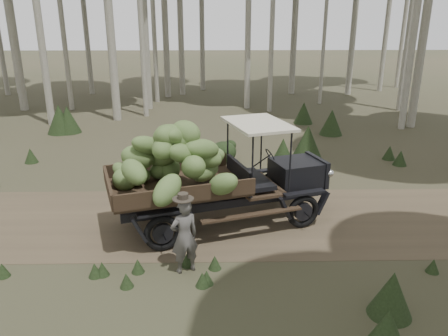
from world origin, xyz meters
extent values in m
plane|color=#473D2B|center=(0.00, 0.00, 0.00)|extent=(120.00, 120.00, 0.00)
cube|color=brown|center=(0.00, 0.00, 0.00)|extent=(70.00, 4.00, 0.01)
cube|color=black|center=(3.45, 0.49, 1.11)|extent=(1.38, 1.35, 0.61)
cube|color=black|center=(4.03, 0.68, 1.11)|extent=(0.45, 1.09, 0.69)
cube|color=black|center=(1.97, 0.02, 1.22)|extent=(0.56, 1.51, 0.61)
cube|color=#38281C|center=(0.49, -0.46, 1.11)|extent=(3.57, 2.86, 0.09)
cube|color=#38281C|center=(0.18, 0.49, 1.31)|extent=(2.98, 1.02, 0.36)
cube|color=#38281C|center=(0.79, -1.41, 1.31)|extent=(2.98, 1.02, 0.36)
cube|color=#38281C|center=(-1.00, -0.94, 1.31)|extent=(0.68, 1.92, 0.36)
cube|color=beige|center=(2.42, 0.16, 2.47)|extent=(1.80, 2.19, 0.07)
cube|color=black|center=(1.47, 0.30, 0.69)|extent=(4.90, 1.67, 0.20)
cube|color=black|center=(1.72, -0.50, 0.69)|extent=(4.90, 1.67, 0.20)
torus|color=black|center=(2.96, 1.27, 0.42)|extent=(0.85, 0.40, 0.84)
torus|color=black|center=(3.51, -0.42, 0.42)|extent=(0.85, 0.40, 0.84)
torus|color=black|center=(-0.32, 0.22, 0.42)|extent=(0.85, 0.40, 0.84)
torus|color=black|center=(0.23, -1.48, 0.42)|extent=(0.85, 0.40, 0.84)
sphere|color=beige|center=(3.96, 1.19, 1.17)|extent=(0.20, 0.20, 0.20)
sphere|color=beige|center=(4.27, 0.23, 1.17)|extent=(0.20, 0.20, 0.20)
ellipsoid|color=#5F763D|center=(-0.72, -0.57, 1.34)|extent=(0.82, 0.92, 0.65)
ellipsoid|color=#5F763D|center=(-0.42, -0.30, 1.79)|extent=(0.94, 0.64, 0.73)
ellipsoid|color=#5F763D|center=(0.36, -0.37, 2.11)|extent=(0.90, 1.05, 0.74)
ellipsoid|color=#5F763D|center=(0.49, -0.59, 2.36)|extent=(0.55, 1.02, 0.70)
ellipsoid|color=#5F763D|center=(-0.58, -0.24, 1.37)|extent=(1.02, 0.66, 0.54)
ellipsoid|color=#5F763D|center=(0.13, -0.11, 1.75)|extent=(1.08, 0.98, 0.76)
ellipsoid|color=#5F763D|center=(0.41, -0.38, 2.15)|extent=(0.87, 0.78, 0.57)
ellipsoid|color=#5F763D|center=(0.72, -0.47, 2.41)|extent=(0.98, 0.89, 0.70)
ellipsoid|color=#5F763D|center=(0.15, -0.02, 1.40)|extent=(0.93, 0.64, 0.65)
ellipsoid|color=#5F763D|center=(1.29, -0.14, 1.75)|extent=(0.81, 0.55, 0.57)
ellipsoid|color=#5F763D|center=(0.26, -0.78, 2.16)|extent=(0.62, 0.83, 0.54)
ellipsoid|color=#5F763D|center=(0.33, -0.69, 2.38)|extent=(0.80, 0.99, 0.75)
ellipsoid|color=#5F763D|center=(1.15, -0.34, 1.45)|extent=(0.88, 1.01, 0.48)
ellipsoid|color=#5F763D|center=(1.17, -0.41, 1.80)|extent=(0.94, 0.61, 0.66)
ellipsoid|color=#5F763D|center=(1.08, -0.58, 2.07)|extent=(1.06, 0.91, 0.64)
ellipsoid|color=#5F763D|center=(0.35, -0.64, 2.42)|extent=(0.87, 0.81, 0.48)
ellipsoid|color=#5F763D|center=(0.29, -0.02, 1.43)|extent=(0.61, 0.91, 0.69)
ellipsoid|color=#5F763D|center=(0.91, -1.01, 1.79)|extent=(0.79, 1.00, 0.75)
ellipsoid|color=#5F763D|center=(0.64, -0.79, 2.03)|extent=(0.91, 0.90, 0.68)
ellipsoid|color=#5F763D|center=(0.44, -0.49, 2.32)|extent=(1.11, 0.86, 0.71)
ellipsoid|color=#5F763D|center=(-0.63, -0.48, 1.45)|extent=(1.05, 0.85, 0.67)
ellipsoid|color=#5F763D|center=(-0.34, -1.26, 1.77)|extent=(0.90, 0.97, 0.68)
ellipsoid|color=#5F763D|center=(-0.17, -0.36, 2.10)|extent=(0.96, 0.80, 0.65)
ellipsoid|color=#5F763D|center=(0.39, -1.60, 1.49)|extent=(0.93, 1.08, 0.84)
ellipsoid|color=#5F763D|center=(1.55, -1.23, 1.47)|extent=(1.00, 0.92, 0.78)
imported|color=#4F4C48|center=(0.77, -2.31, 0.78)|extent=(0.68, 0.59, 1.57)
cylinder|color=#322C23|center=(0.77, -2.31, 1.59)|extent=(0.56, 0.56, 0.02)
cylinder|color=#322C23|center=(0.77, -2.31, 1.64)|extent=(0.28, 0.28, 0.13)
cone|color=#233319|center=(3.87, 5.31, 0.35)|extent=(0.62, 0.62, 0.69)
cone|color=#233319|center=(7.80, 4.25, 0.27)|extent=(0.48, 0.48, 0.53)
ellipsoid|color=#233319|center=(1.95, 6.17, 0.20)|extent=(0.50, 0.50, 0.40)
cone|color=#233319|center=(5.65, 10.62, 0.51)|extent=(0.92, 0.92, 1.02)
cone|color=#233319|center=(-5.47, 8.96, 0.64)|extent=(1.14, 1.14, 1.27)
cone|color=#233319|center=(4.74, 5.19, 0.60)|extent=(1.08, 1.08, 1.20)
cone|color=#233319|center=(-5.12, 9.03, 0.60)|extent=(1.08, 1.08, 1.20)
cone|color=#233319|center=(4.38, -3.75, 0.42)|extent=(0.76, 0.76, 0.84)
cone|color=#233319|center=(7.67, 4.91, 0.26)|extent=(0.46, 0.46, 0.51)
ellipsoid|color=#233319|center=(1.67, 4.72, 0.38)|extent=(0.92, 0.92, 0.74)
cone|color=#233319|center=(-5.13, 4.79, 0.26)|extent=(0.47, 0.47, 0.52)
cone|color=#233319|center=(6.45, 8.46, 0.55)|extent=(1.00, 1.00, 1.11)
cone|color=#233319|center=(-0.65, 2.83, 0.15)|extent=(0.27, 0.27, 0.30)
cone|color=#233319|center=(5.76, -2.45, 0.15)|extent=(0.27, 0.27, 0.30)
cone|color=#233319|center=(-0.32, -2.84, 0.15)|extent=(0.27, 0.27, 0.30)
cone|color=#233319|center=(-1.67, 2.30, 0.15)|extent=(0.27, 0.27, 0.30)
cone|color=#233319|center=(-0.88, -2.43, 0.15)|extent=(0.27, 0.27, 0.30)
cone|color=#233319|center=(1.36, -2.23, 0.15)|extent=(0.27, 0.27, 0.30)
cone|color=#233319|center=(-0.19, -2.33, 0.15)|extent=(0.27, 0.27, 0.30)
cone|color=#233319|center=(-1.01, -2.47, 0.15)|extent=(0.27, 0.27, 0.30)
cone|color=#233319|center=(1.21, -2.78, 0.15)|extent=(0.27, 0.27, 0.30)
cone|color=#233319|center=(1.95, 2.93, 0.15)|extent=(0.27, 0.27, 0.30)
cone|color=#233319|center=(-2.84, -2.44, 0.15)|extent=(0.27, 0.27, 0.30)
cone|color=#233319|center=(1.12, -2.84, 0.15)|extent=(0.27, 0.27, 0.30)
cone|color=#233319|center=(0.79, -2.10, 0.15)|extent=(0.27, 0.27, 0.30)
cone|color=#233319|center=(4.80, 2.64, 0.15)|extent=(0.27, 0.27, 0.30)
camera|label=1|loc=(1.39, -10.01, 4.88)|focal=35.00mm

